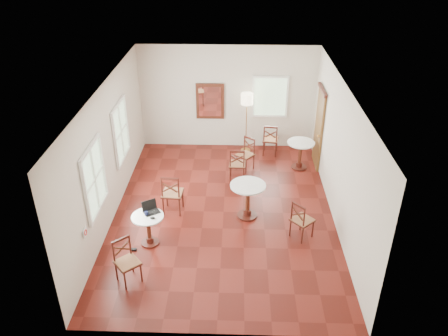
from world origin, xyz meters
The scene contains 17 objects.
ground centered at (0.00, 0.00, 0.00)m, with size 7.00×7.00×0.00m, color #59150F.
room_shell centered at (-0.06, 0.27, 1.89)m, with size 5.02×7.02×3.01m.
cafe_table_near centered at (-1.50, -1.20, 0.43)m, with size 0.66×0.66×0.70m.
cafe_table_mid centered at (0.54, -0.16, 0.52)m, with size 0.80×0.80×0.84m.
cafe_table_back centered at (1.99, 2.17, 0.48)m, with size 0.73×0.73×0.77m.
chair_near_a centered at (-1.17, -0.02, 0.50)m, with size 0.50×0.50×1.00m.
chair_near_b centered at (-1.71, -2.29, 0.44)m, with size 0.58×0.58×0.89m.
chair_mid_a centered at (0.30, 1.48, 0.46)m, with size 0.43×0.43×0.91m.
chair_mid_b centered at (1.67, -0.88, 0.44)m, with size 0.58×0.58×0.89m.
chair_back_a centered at (1.24, 2.96, 0.46)m, with size 0.49×0.49×0.93m.
chair_back_b centered at (0.53, 2.07, 0.44)m, with size 0.57×0.57×0.89m.
floor_lamp centered at (0.54, 3.15, 1.49)m, with size 0.34×0.34×1.75m.
laptop centered at (-1.47, -1.03, 0.75)m, with size 0.40×0.39×0.22m.
mouse centered at (-1.38, -1.29, 0.72)m, with size 0.11×0.07×0.04m, color black.
navy_mug centered at (-1.53, -1.17, 0.74)m, with size 0.11×0.07×0.08m.
water_glass centered at (-1.37, -1.15, 0.74)m, with size 0.06×0.06×0.09m, color white.
power_adapter centered at (-1.80, -1.44, 0.02)m, with size 0.11×0.07×0.04m, color black.
Camera 1 is at (0.29, -8.57, 5.98)m, focal length 35.92 mm.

